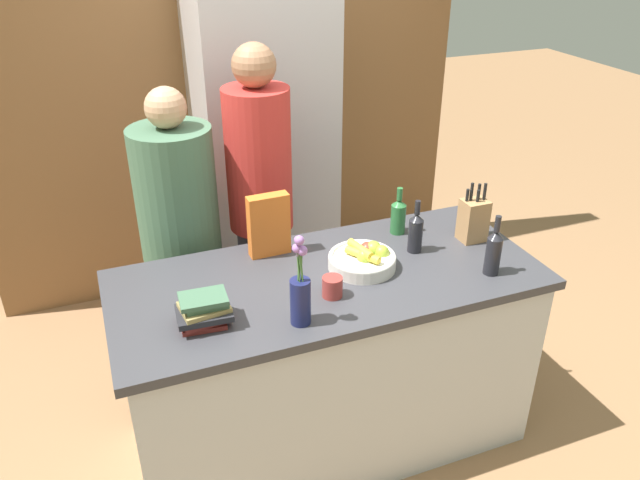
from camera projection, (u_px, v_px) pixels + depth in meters
The scene contains 15 objects.
ground_plane at pixel (327, 433), 3.02m from camera, with size 14.00×14.00×0.00m, color #936B47.
kitchen_island at pixel (328, 360), 2.80m from camera, with size 1.79×0.78×0.89m.
back_wall_wood at pixel (226, 83), 3.77m from camera, with size 2.99×0.12×2.60m.
refrigerator at pixel (264, 155), 3.68m from camera, with size 0.74×0.63×1.90m.
fruit_bowl at pixel (364, 259), 2.63m from camera, with size 0.29×0.29×0.10m.
knife_block at pixel (473, 219), 2.82m from camera, with size 0.11×0.10×0.28m.
flower_vase at pixel (300, 293), 2.24m from camera, with size 0.08×0.08×0.37m.
cereal_box at pixel (269, 225), 2.69m from camera, with size 0.18×0.07×0.28m.
coffee_mug at pixel (332, 286), 2.44m from camera, with size 0.08×0.12×0.08m.
book_stack at pixel (204, 310), 2.27m from camera, with size 0.21×0.17×0.12m.
bottle_oil at pixel (398, 215), 2.89m from camera, with size 0.07×0.07×0.23m.
bottle_vinegar at pixel (494, 251), 2.56m from camera, with size 0.06×0.06×0.26m.
bottle_wine at pixel (416, 232), 2.73m from camera, with size 0.06×0.06×0.24m.
person_at_sink at pixel (181, 232), 2.97m from camera, with size 0.38×0.38×1.57m.
person_in_blue at pixel (261, 198), 3.06m from camera, with size 0.32×0.32×1.73m.
Camera 1 is at (-0.83, -2.04, 2.26)m, focal length 35.00 mm.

